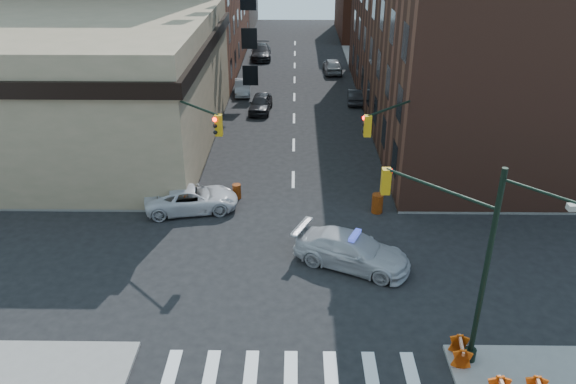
{
  "coord_description": "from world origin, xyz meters",
  "views": [
    {
      "loc": [
        0.11,
        -22.67,
        15.43
      ],
      "look_at": [
        -0.25,
        3.8,
        2.2
      ],
      "focal_mm": 35.0,
      "sensor_mm": 36.0,
      "label": 1
    }
  ],
  "objects_px": {
    "parked_car_wnear": "(261,103)",
    "barrel_road": "(377,203)",
    "parked_car_wfar": "(243,87)",
    "pedestrian_a": "(189,169)",
    "barricade_nw_a": "(178,201)",
    "pedestrian_b": "(143,169)",
    "barricade_se_a": "(460,352)",
    "police_car": "(352,250)",
    "pickup": "(192,199)",
    "parked_car_enear": "(355,96)",
    "barrel_bank": "(237,191)"
  },
  "relations": [
    {
      "from": "pickup",
      "to": "pedestrian_a",
      "type": "bearing_deg",
      "value": 0.69
    },
    {
      "from": "parked_car_wnear",
      "to": "pedestrian_b",
      "type": "xyz_separation_m",
      "value": [
        -6.51,
        -14.56,
        0.27
      ]
    },
    {
      "from": "pickup",
      "to": "parked_car_enear",
      "type": "bearing_deg",
      "value": -39.82
    },
    {
      "from": "parked_car_enear",
      "to": "pedestrian_a",
      "type": "bearing_deg",
      "value": 58.75
    },
    {
      "from": "police_car",
      "to": "barrel_bank",
      "type": "xyz_separation_m",
      "value": [
        -6.26,
        7.08,
        -0.37
      ]
    },
    {
      "from": "pedestrian_a",
      "to": "parked_car_enear",
      "type": "bearing_deg",
      "value": 99.08
    },
    {
      "from": "parked_car_wnear",
      "to": "parked_car_wfar",
      "type": "height_order",
      "value": "parked_car_wnear"
    },
    {
      "from": "pedestrian_a",
      "to": "barricade_se_a",
      "type": "distance_m",
      "value": 20.18
    },
    {
      "from": "police_car",
      "to": "pickup",
      "type": "height_order",
      "value": "police_car"
    },
    {
      "from": "barricade_se_a",
      "to": "barrel_bank",
      "type": "bearing_deg",
      "value": 42.54
    },
    {
      "from": "police_car",
      "to": "parked_car_wnear",
      "type": "height_order",
      "value": "police_car"
    },
    {
      "from": "parked_car_enear",
      "to": "barricade_se_a",
      "type": "height_order",
      "value": "parked_car_enear"
    },
    {
      "from": "parked_car_wnear",
      "to": "parked_car_wfar",
      "type": "xyz_separation_m",
      "value": [
        -1.99,
        5.12,
        -0.07
      ]
    },
    {
      "from": "pickup",
      "to": "pedestrian_b",
      "type": "relative_size",
      "value": 3.04
    },
    {
      "from": "pedestrian_a",
      "to": "barricade_nw_a",
      "type": "distance_m",
      "value": 3.5
    },
    {
      "from": "barricade_se_a",
      "to": "barricade_nw_a",
      "type": "bearing_deg",
      "value": 54.18
    },
    {
      "from": "police_car",
      "to": "pickup",
      "type": "xyz_separation_m",
      "value": [
        -8.68,
        5.52,
        -0.09
      ]
    },
    {
      "from": "pedestrian_b",
      "to": "barricade_se_a",
      "type": "distance_m",
      "value": 22.17
    },
    {
      "from": "barrel_bank",
      "to": "parked_car_wnear",
      "type": "bearing_deg",
      "value": 88.29
    },
    {
      "from": "barrel_road",
      "to": "barrel_bank",
      "type": "xyz_separation_m",
      "value": [
        -8.19,
        1.66,
        -0.11
      ]
    },
    {
      "from": "barricade_se_a",
      "to": "barricade_nw_a",
      "type": "height_order",
      "value": "barricade_nw_a"
    },
    {
      "from": "barrel_road",
      "to": "parked_car_enear",
      "type": "bearing_deg",
      "value": 88.11
    },
    {
      "from": "barricade_nw_a",
      "to": "barrel_road",
      "type": "bearing_deg",
      "value": 4.29
    },
    {
      "from": "parked_car_wfar",
      "to": "barricade_se_a",
      "type": "relative_size",
      "value": 3.67
    },
    {
      "from": "parked_car_wfar",
      "to": "barrel_bank",
      "type": "height_order",
      "value": "parked_car_wfar"
    },
    {
      "from": "barrel_road",
      "to": "pedestrian_a",
      "type": "bearing_deg",
      "value": 162.92
    },
    {
      "from": "parked_car_enear",
      "to": "barrel_bank",
      "type": "xyz_separation_m",
      "value": [
        -8.87,
        -19.02,
        -0.19
      ]
    },
    {
      "from": "barrel_road",
      "to": "police_car",
      "type": "bearing_deg",
      "value": -109.67
    },
    {
      "from": "barrel_bank",
      "to": "pedestrian_a",
      "type": "bearing_deg",
      "value": 149.9
    },
    {
      "from": "parked_car_wnear",
      "to": "pedestrian_b",
      "type": "relative_size",
      "value": 2.52
    },
    {
      "from": "pickup",
      "to": "barricade_se_a",
      "type": "distance_m",
      "value": 17.22
    },
    {
      "from": "police_car",
      "to": "barrel_road",
      "type": "bearing_deg",
      "value": 4.72
    },
    {
      "from": "parked_car_wnear",
      "to": "barricade_nw_a",
      "type": "relative_size",
      "value": 3.49
    },
    {
      "from": "parked_car_wfar",
      "to": "barricade_se_a",
      "type": "distance_m",
      "value": 36.99
    },
    {
      "from": "parked_car_wnear",
      "to": "pedestrian_b",
      "type": "distance_m",
      "value": 15.95
    },
    {
      "from": "parked_car_wfar",
      "to": "barrel_bank",
      "type": "distance_m",
      "value": 21.58
    },
    {
      "from": "barricade_nw_a",
      "to": "barricade_se_a",
      "type": "bearing_deg",
      "value": -38.53
    },
    {
      "from": "pedestrian_a",
      "to": "pickup",
      "type": "bearing_deg",
      "value": -34.29
    },
    {
      "from": "police_car",
      "to": "barrel_bank",
      "type": "bearing_deg",
      "value": 65.87
    },
    {
      "from": "police_car",
      "to": "parked_car_enear",
      "type": "relative_size",
      "value": 1.47
    },
    {
      "from": "parked_car_wnear",
      "to": "barrel_road",
      "type": "distance_m",
      "value": 19.65
    },
    {
      "from": "parked_car_wnear",
      "to": "barrel_road",
      "type": "relative_size",
      "value": 3.85
    },
    {
      "from": "pickup",
      "to": "barrel_bank",
      "type": "distance_m",
      "value": 2.9
    },
    {
      "from": "parked_car_enear",
      "to": "pedestrian_a",
      "type": "height_order",
      "value": "pedestrian_a"
    },
    {
      "from": "police_car",
      "to": "pedestrian_b",
      "type": "relative_size",
      "value": 3.29
    },
    {
      "from": "parked_car_wfar",
      "to": "pedestrian_b",
      "type": "height_order",
      "value": "pedestrian_b"
    },
    {
      "from": "parked_car_wnear",
      "to": "barrel_road",
      "type": "xyz_separation_m",
      "value": [
        7.7,
        -18.07,
        -0.18
      ]
    },
    {
      "from": "pickup",
      "to": "parked_car_wfar",
      "type": "xyz_separation_m",
      "value": [
        0.93,
        23.08,
        -0.06
      ]
    },
    {
      "from": "parked_car_wfar",
      "to": "barricade_nw_a",
      "type": "bearing_deg",
      "value": -98.79
    },
    {
      "from": "parked_car_wnear",
      "to": "barrel_bank",
      "type": "height_order",
      "value": "parked_car_wnear"
    }
  ]
}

